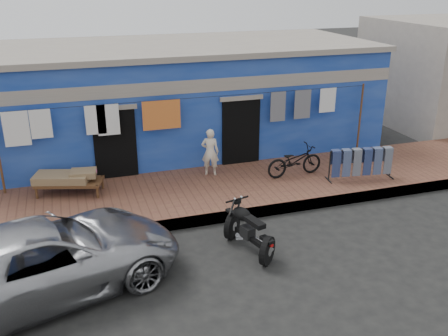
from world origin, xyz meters
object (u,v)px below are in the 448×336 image
(seated_person, at_px, (210,152))
(charpoy, at_px, (70,183))
(jeans_rack, at_px, (361,163))
(motorcycle, at_px, (249,229))
(car, at_px, (46,258))
(bicycle, at_px, (295,158))

(seated_person, relative_size, charpoy, 0.71)
(seated_person, xyz_separation_m, jeans_rack, (3.69, -1.51, -0.21))
(charpoy, xyz_separation_m, jeans_rack, (7.34, -1.38, 0.16))
(motorcycle, height_order, charpoy, motorcycle)
(seated_person, height_order, motorcycle, seated_person)
(car, relative_size, bicycle, 3.11)
(bicycle, bearing_deg, charpoy, 79.86)
(seated_person, bearing_deg, bicycle, -178.45)
(jeans_rack, bearing_deg, motorcycle, -151.35)
(seated_person, distance_m, jeans_rack, 3.99)
(seated_person, height_order, bicycle, seated_person)
(car, height_order, motorcycle, car)
(car, xyz_separation_m, motorcycle, (3.90, 0.24, -0.19))
(jeans_rack, bearing_deg, car, -162.99)
(car, relative_size, jeans_rack, 2.66)
(motorcycle, bearing_deg, car, 168.62)
(bicycle, relative_size, motorcycle, 0.96)
(car, xyz_separation_m, seated_person, (4.16, 3.91, 0.20))
(car, distance_m, jeans_rack, 8.21)
(bicycle, bearing_deg, motorcycle, 136.62)
(seated_person, xyz_separation_m, charpoy, (-3.65, -0.13, -0.36))
(car, relative_size, charpoy, 2.70)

